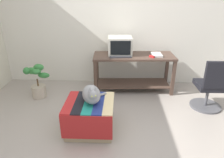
{
  "coord_description": "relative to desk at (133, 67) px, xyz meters",
  "views": [
    {
      "loc": [
        0.11,
        -2.23,
        1.88
      ],
      "look_at": [
        -0.03,
        0.85,
        0.55
      ],
      "focal_mm": 33.33,
      "sensor_mm": 36.0,
      "label": 1
    }
  ],
  "objects": [
    {
      "name": "desk",
      "position": [
        0.0,
        0.0,
        0.0
      ],
      "size": [
        1.56,
        0.64,
        0.73
      ],
      "rotation": [
        0.0,
        0.0,
        0.05
      ],
      "color": "#4C382D",
      "rests_on": "ground_plane"
    },
    {
      "name": "pen",
      "position": [
        0.44,
        0.05,
        0.24
      ],
      "size": [
        0.13,
        0.08,
        0.01
      ],
      "primitive_type": "cylinder",
      "rotation": [
        0.0,
        1.57,
        2.61
      ],
      "color": "black",
      "rests_on": "desk"
    },
    {
      "name": "office_chair",
      "position": [
        1.24,
        -0.68,
        -0.11
      ],
      "size": [
        0.52,
        0.52,
        0.89
      ],
      "rotation": [
        0.0,
        0.0,
        3.16
      ],
      "color": "#4C4C51",
      "rests_on": "ground_plane"
    },
    {
      "name": "back_wall",
      "position": [
        -0.36,
        0.45,
        0.8
      ],
      "size": [
        8.0,
        0.1,
        2.6
      ],
      "primitive_type": "cube",
      "color": "silver",
      "rests_on": "ground_plane"
    },
    {
      "name": "ottoman_with_blanket",
      "position": [
        -0.68,
        -1.35,
        -0.27
      ],
      "size": [
        0.67,
        0.65,
        0.45
      ],
      "color": "tan",
      "rests_on": "ground_plane"
    },
    {
      "name": "stapler",
      "position": [
        0.32,
        -0.15,
        0.25
      ],
      "size": [
        0.1,
        0.1,
        0.04
      ],
      "primitive_type": "cube",
      "rotation": [
        0.0,
        0.0,
        0.78
      ],
      "color": "#A31E1E",
      "rests_on": "desk"
    },
    {
      "name": "tv_monitor",
      "position": [
        -0.27,
        0.06,
        0.4
      ],
      "size": [
        0.47,
        0.44,
        0.33
      ],
      "rotation": [
        0.0,
        0.0,
        0.05
      ],
      "color": "#BCB7A8",
      "rests_on": "desk"
    },
    {
      "name": "cat",
      "position": [
        -0.64,
        -1.35,
        0.08
      ],
      "size": [
        0.36,
        0.46,
        0.29
      ],
      "rotation": [
        0.0,
        0.0,
        0.3
      ],
      "color": "gray",
      "rests_on": "ottoman_with_blanket"
    },
    {
      "name": "book",
      "position": [
        0.43,
        -0.02,
        0.25
      ],
      "size": [
        0.2,
        0.27,
        0.04
      ],
      "primitive_type": "cube",
      "rotation": [
        0.0,
        0.0,
        0.06
      ],
      "color": "white",
      "rests_on": "desk"
    },
    {
      "name": "potted_plant",
      "position": [
        -1.79,
        -0.39,
        -0.2
      ],
      "size": [
        0.46,
        0.33,
        0.63
      ],
      "color": "#B7A893",
      "rests_on": "ground_plane"
    },
    {
      "name": "keyboard",
      "position": [
        -0.26,
        -0.14,
        0.25
      ],
      "size": [
        0.41,
        0.19,
        0.02
      ],
      "primitive_type": "cube",
      "rotation": [
        0.0,
        0.0,
        0.11
      ],
      "color": "#333338",
      "rests_on": "desk"
    },
    {
      "name": "ground_plane",
      "position": [
        -0.36,
        -1.6,
        -0.5
      ],
      "size": [
        14.0,
        14.0,
        0.0
      ],
      "primitive_type": "plane",
      "color": "#9E9389"
    }
  ]
}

